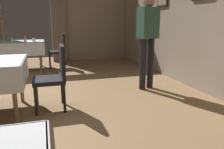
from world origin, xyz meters
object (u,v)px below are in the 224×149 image
at_px(dining_table_far, 19,45).
at_px(glass_far_b, 12,40).
at_px(flower_vase_far, 25,39).
at_px(chair_far_right, 59,49).
at_px(glass_far_c, 34,40).
at_px(chair_mid_right, 55,74).
at_px(person_waiter_by_doorway, 148,34).

relative_size(dining_table_far, glass_far_b, 13.61).
relative_size(flower_vase_far, glass_far_b, 1.90).
xyz_separation_m(chair_far_right, glass_far_c, (-0.64, -0.15, 0.28)).
bearing_deg(chair_far_right, flower_vase_far, -152.90).
bearing_deg(flower_vase_far, chair_mid_right, -78.36).
xyz_separation_m(chair_mid_right, chair_far_right, (0.28, 3.07, 0.00)).
xyz_separation_m(flower_vase_far, glass_far_c, (0.18, 0.27, -0.05)).
bearing_deg(glass_far_c, glass_far_b, -177.03).
xyz_separation_m(chair_far_right, flower_vase_far, (-0.83, -0.42, 0.33)).
distance_m(dining_table_far, chair_far_right, 1.03).
height_order(chair_mid_right, chair_far_right, same).
distance_m(glass_far_c, person_waiter_by_doorway, 3.15).
relative_size(glass_far_c, person_waiter_by_doorway, 0.05).
relative_size(chair_far_right, glass_far_c, 10.86).
bearing_deg(dining_table_far, chair_mid_right, -76.15).
height_order(chair_mid_right, glass_far_b, chair_mid_right).
xyz_separation_m(chair_far_right, person_waiter_by_doorway, (1.42, -2.51, 0.51)).
bearing_deg(glass_far_c, chair_mid_right, -82.92).
relative_size(chair_mid_right, flower_vase_far, 5.22).
xyz_separation_m(dining_table_far, flower_vase_far, (0.20, -0.37, 0.20)).
distance_m(chair_mid_right, flower_vase_far, 2.73).
xyz_separation_m(glass_far_c, person_waiter_by_doorway, (2.07, -2.37, 0.23)).
height_order(chair_mid_right, glass_far_c, chair_mid_right).
xyz_separation_m(chair_mid_right, person_waiter_by_doorway, (1.70, 0.56, 0.51)).
bearing_deg(glass_far_b, chair_mid_right, -73.20).
relative_size(dining_table_far, person_waiter_by_doorway, 0.74).
bearing_deg(chair_far_right, chair_mid_right, -95.19).
distance_m(flower_vase_far, person_waiter_by_doorway, 3.08).
relative_size(dining_table_far, flower_vase_far, 7.18).
relative_size(glass_far_b, glass_far_c, 1.10).
relative_size(chair_mid_right, glass_far_b, 9.89).
xyz_separation_m(flower_vase_far, glass_far_b, (-0.33, 0.25, -0.05)).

